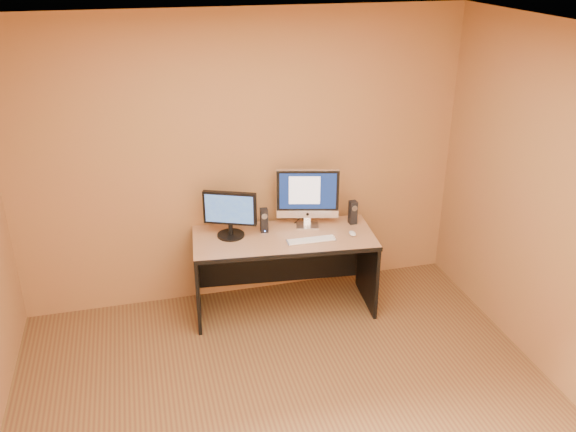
{
  "coord_description": "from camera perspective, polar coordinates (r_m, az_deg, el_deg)",
  "views": [
    {
      "loc": [
        -0.88,
        -3.01,
        3.08
      ],
      "look_at": [
        0.28,
        1.49,
        0.97
      ],
      "focal_mm": 38.0,
      "sensor_mm": 36.0,
      "label": 1
    }
  ],
  "objects": [
    {
      "name": "imac",
      "position": [
        5.38,
        1.86,
        1.68
      ],
      "size": [
        0.59,
        0.34,
        0.54
      ],
      "primitive_type": null,
      "rotation": [
        0.0,
        0.0,
        -0.25
      ],
      "color": "silver",
      "rests_on": "desk"
    },
    {
      "name": "second_monitor",
      "position": [
        5.24,
        -5.45,
        0.15
      ],
      "size": [
        0.53,
        0.4,
        0.41
      ],
      "primitive_type": null,
      "rotation": [
        0.0,
        0.0,
        -0.4
      ],
      "color": "black",
      "rests_on": "desk"
    },
    {
      "name": "speaker_right",
      "position": [
        5.53,
        6.09,
        0.35
      ],
      "size": [
        0.07,
        0.07,
        0.22
      ],
      "primitive_type": null,
      "rotation": [
        0.0,
        0.0,
        0.04
      ],
      "color": "black",
      "rests_on": "desk"
    },
    {
      "name": "walls",
      "position": [
        3.61,
        1.6,
        -5.11
      ],
      "size": [
        4.0,
        4.0,
        2.6
      ],
      "primitive_type": null,
      "color": "#98613D",
      "rests_on": "ground"
    },
    {
      "name": "keyboard",
      "position": [
        5.21,
        2.19,
        -2.28
      ],
      "size": [
        0.42,
        0.12,
        0.02
      ],
      "primitive_type": "cube",
      "rotation": [
        0.0,
        0.0,
        -0.01
      ],
      "color": "silver",
      "rests_on": "desk"
    },
    {
      "name": "desk",
      "position": [
        5.46,
        -0.37,
        -5.34
      ],
      "size": [
        1.63,
        0.83,
        0.73
      ],
      "primitive_type": null,
      "rotation": [
        0.0,
        0.0,
        -0.1
      ],
      "color": "tan",
      "rests_on": "ground"
    },
    {
      "name": "cable_a",
      "position": [
        5.57,
        1.86,
        -0.47
      ],
      "size": [
        0.1,
        0.2,
        0.01
      ],
      "primitive_type": "cylinder",
      "rotation": [
        1.57,
        0.0,
        0.42
      ],
      "color": "black",
      "rests_on": "desk"
    },
    {
      "name": "mouse",
      "position": [
        5.34,
        6.05,
        -1.62
      ],
      "size": [
        0.06,
        0.1,
        0.04
      ],
      "primitive_type": "ellipsoid",
      "rotation": [
        0.0,
        0.0,
        -0.02
      ],
      "color": "silver",
      "rests_on": "desk"
    },
    {
      "name": "speaker_left",
      "position": [
        5.34,
        -2.25,
        -0.4
      ],
      "size": [
        0.07,
        0.08,
        0.22
      ],
      "primitive_type": null,
      "rotation": [
        0.0,
        0.0,
        -0.09
      ],
      "color": "black",
      "rests_on": "desk"
    },
    {
      "name": "cable_b",
      "position": [
        5.6,
        0.98,
        -0.33
      ],
      "size": [
        0.12,
        0.14,
        0.01
      ],
      "primitive_type": "cylinder",
      "rotation": [
        1.57,
        0.0,
        -0.67
      ],
      "color": "black",
      "rests_on": "desk"
    },
    {
      "name": "ceiling",
      "position": [
        3.17,
        1.89,
        15.75
      ],
      "size": [
        4.0,
        4.0,
        0.0
      ],
      "primitive_type": "plane",
      "color": "white",
      "rests_on": "walls"
    }
  ]
}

